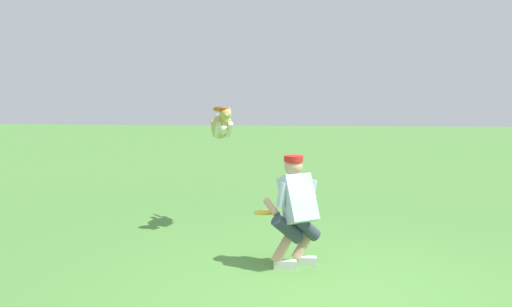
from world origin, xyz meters
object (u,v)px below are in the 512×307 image
at_px(person, 296,208).
at_px(frisbee_held, 265,212).
at_px(dog, 222,125).
at_px(frisbee_flying, 221,109).

height_order(person, frisbee_held, person).
xyz_separation_m(dog, frisbee_held, (-0.77, 1.61, -0.93)).
relative_size(person, frisbee_flying, 5.53).
distance_m(frisbee_flying, frisbee_held, 1.88).
bearing_deg(frisbee_held, frisbee_flying, -60.70).
xyz_separation_m(person, dog, (1.13, -1.73, 0.84)).
height_order(frisbee_flying, frisbee_held, frisbee_flying).
bearing_deg(person, frisbee_held, 38.35).
relative_size(dog, frisbee_flying, 4.42).
distance_m(person, frisbee_flying, 2.08).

